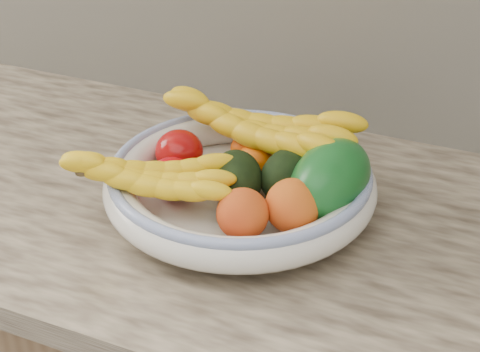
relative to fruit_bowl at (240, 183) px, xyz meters
name	(u,v)px	position (x,y,z in m)	size (l,w,h in m)	color
fruit_bowl	(240,183)	(0.00, 0.00, 0.00)	(0.39, 0.39, 0.08)	silver
clementine_back_left	(247,149)	(-0.03, 0.09, 0.01)	(0.05, 0.05, 0.05)	#E95604
clementine_back_right	(291,148)	(0.03, 0.12, 0.01)	(0.05, 0.05, 0.05)	#E54C04
clementine_back_mid	(257,159)	(0.00, 0.06, 0.01)	(0.06, 0.06, 0.05)	#FF6605
tomato_left	(179,151)	(-0.11, 0.03, 0.01)	(0.07, 0.07, 0.07)	#9E090A
tomato_near_left	(172,178)	(-0.08, -0.05, 0.01)	(0.07, 0.07, 0.06)	#BD010B
avocado_center	(236,179)	(0.00, -0.01, 0.02)	(0.07, 0.11, 0.07)	black
avocado_right	(291,174)	(0.07, 0.03, 0.02)	(0.08, 0.11, 0.08)	black
green_mango	(330,180)	(0.13, 0.02, 0.03)	(0.10, 0.15, 0.11)	#0E4E18
peach_front	(243,214)	(0.05, -0.10, 0.02)	(0.07, 0.07, 0.07)	orange
peach_right	(292,206)	(0.10, -0.05, 0.02)	(0.07, 0.07, 0.07)	orange
banana_bunch_back	(256,133)	(-0.01, 0.08, 0.04)	(0.33, 0.12, 0.09)	yellow
banana_bunch_front	(149,181)	(-0.09, -0.10, 0.03)	(0.25, 0.10, 0.07)	yellow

